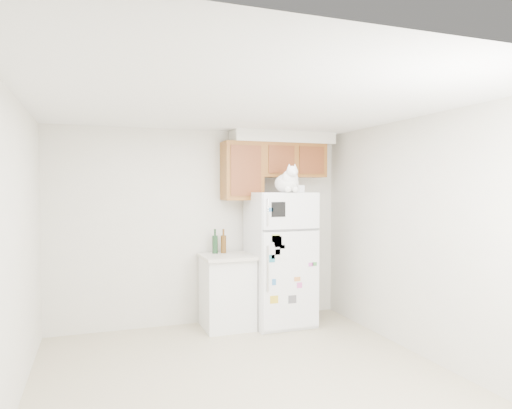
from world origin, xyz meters
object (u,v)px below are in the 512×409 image
cat (288,182)px  bottle_green (215,241)px  storage_box_back (289,188)px  bottle_amber (223,241)px  refrigerator (280,258)px  storage_box_front (298,189)px  base_counter (227,291)px

cat → bottle_green: (-0.80, 0.48, -0.76)m
storage_box_back → bottle_amber: size_ratio=0.58×
refrigerator → storage_box_front: bearing=-10.3°
bottle_amber → refrigerator: bearing=-19.2°
refrigerator → bottle_amber: refrigerator is taller
base_counter → storage_box_back: 1.53m
base_counter → storage_box_front: bearing=-7.2°
bottle_green → storage_box_front: bearing=-14.8°
refrigerator → base_counter: bearing=173.9°
base_counter → storage_box_front: 1.58m
base_counter → cat: 1.57m
bottle_amber → storage_box_front: bearing=-17.1°
bottle_green → bottle_amber: bottle_green is taller
storage_box_back → storage_box_front: size_ratio=1.20×
storage_box_back → cat: bearing=-132.9°
cat → bottle_green: size_ratio=1.60×
cat → storage_box_front: 0.33m
base_counter → bottle_amber: 0.63m
refrigerator → base_counter: (-0.69, 0.07, -0.39)m
refrigerator → storage_box_front: storage_box_front is taller
storage_box_front → cat: bearing=-124.0°
storage_box_front → bottle_green: storage_box_front is taller
storage_box_front → bottle_green: 1.26m
base_counter → storage_box_back: bearing=-2.8°
bottle_amber → base_counter: bearing=-89.9°
refrigerator → base_counter: size_ratio=1.85×
refrigerator → bottle_green: bearing=163.9°
base_counter → bottle_amber: (-0.00, 0.17, 0.61)m
storage_box_front → bottle_green: (-1.03, 0.27, -0.67)m
refrigerator → bottle_green: refrigerator is taller
cat → bottle_amber: 1.14m
cat → bottle_amber: cat is taller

